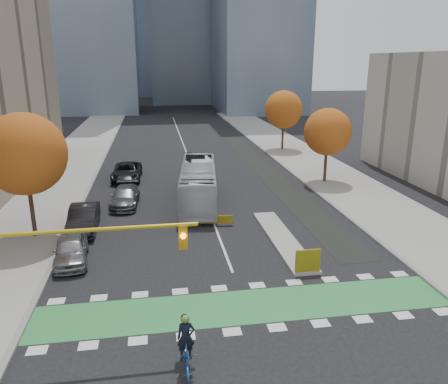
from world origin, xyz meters
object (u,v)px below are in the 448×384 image
object	(u,v)px
parked_car_b	(83,218)
tree_west	(25,154)
cyclist	(186,352)
parked_car_a	(71,249)
tree_east_far	(284,110)
traffic_signal_west	(53,259)
hazard_board	(308,261)
parked_car_d	(127,172)
parked_car_c	(125,197)
bus	(198,183)
tree_east_near	(328,132)

from	to	relation	value
parked_car_b	tree_west	bearing A→B (deg)	-164.99
parked_car_b	cyclist	bearing A→B (deg)	-70.43
tree_west	parked_car_a	xyz separation A→B (m)	(3.00, -4.12, -4.84)
tree_east_far	traffic_signal_west	size ratio (longest dim) A/B	0.90
tree_west	tree_east_far	world-z (taller)	tree_west
tree_west	traffic_signal_west	xyz separation A→B (m)	(4.07, -12.51, -1.58)
hazard_board	parked_car_d	world-z (taller)	parked_car_d
parked_car_b	parked_car_c	size ratio (longest dim) A/B	1.01
tree_west	hazard_board	bearing A→B (deg)	-25.99
traffic_signal_west	parked_car_d	world-z (taller)	traffic_signal_west
parked_car_a	parked_car_b	distance (m)	5.00
hazard_board	parked_car_d	distance (m)	24.32
traffic_signal_west	parked_car_b	bearing A→B (deg)	94.57
tree_east_far	bus	distance (m)	24.25
hazard_board	cyclist	size ratio (longest dim) A/B	0.59
traffic_signal_west	parked_car_b	world-z (taller)	traffic_signal_west
tree_west	traffic_signal_west	distance (m)	13.25
cyclist	parked_car_d	world-z (taller)	cyclist
tree_east_near	traffic_signal_west	distance (m)	30.08
bus	parked_car_c	xyz separation A→B (m)	(-5.94, -0.00, -0.90)
tree_west	tree_east_far	bearing A→B (deg)	46.70
traffic_signal_west	cyclist	distance (m)	6.14
bus	parked_car_a	distance (m)	13.12
tree_west	traffic_signal_west	world-z (taller)	tree_west
parked_car_a	parked_car_d	size ratio (longest dim) A/B	0.78
hazard_board	traffic_signal_west	xyz separation A→B (m)	(-11.93, -4.71, 3.23)
tree_west	tree_east_near	bearing A→B (deg)	22.62
tree_east_far	bus	xyz separation A→B (m)	(-13.06, -20.11, -3.60)
parked_car_a	parked_car_d	world-z (taller)	parked_car_d
tree_west	parked_car_b	distance (m)	5.70
tree_east_near	tree_east_far	size ratio (longest dim) A/B	0.92
hazard_board	tree_east_far	distance (m)	35.13
hazard_board	tree_east_far	bearing A→B (deg)	75.88
parked_car_c	parked_car_a	bearing A→B (deg)	-100.88
parked_car_d	cyclist	bearing A→B (deg)	-80.53
traffic_signal_west	tree_west	bearing A→B (deg)	108.02
parked_car_b	tree_east_far	bearing A→B (deg)	48.08
tree_east_far	parked_car_d	distance (m)	23.13
tree_east_near	bus	xyz separation A→B (m)	(-12.56, -4.11, -3.23)
hazard_board	cyclist	world-z (taller)	cyclist
tree_east_far	parked_car_b	xyz separation A→B (m)	(-21.50, -25.12, -4.39)
traffic_signal_west	parked_car_d	bearing A→B (deg)	87.51
hazard_board	traffic_signal_west	bearing A→B (deg)	-158.45
cyclist	parked_car_b	xyz separation A→B (m)	(-5.88, 15.38, 0.07)
tree_east_near	bus	bearing A→B (deg)	-161.86
cyclist	parked_car_c	size ratio (longest dim) A/B	0.46
tree_east_near	parked_car_b	size ratio (longest dim) A/B	1.37
tree_east_far	parked_car_b	world-z (taller)	tree_east_far
tree_east_far	cyclist	xyz separation A→B (m)	(-15.62, -40.50, -4.45)
hazard_board	tree_west	distance (m)	18.44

